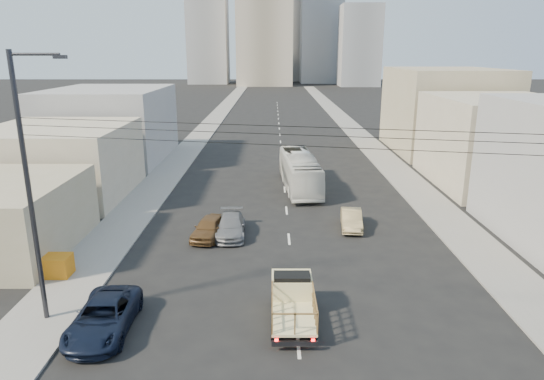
{
  "coord_description": "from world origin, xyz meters",
  "views": [
    {
      "loc": [
        -1.09,
        -15.84,
        11.88
      ],
      "look_at": [
        -1.12,
        13.55,
        3.5
      ],
      "focal_mm": 32.0,
      "sensor_mm": 36.0,
      "label": 1
    }
  ],
  "objects_px": {
    "sedan_brown": "(209,228)",
    "sedan_grey": "(231,226)",
    "flatbed_pickup": "(293,299)",
    "crate_stack": "(54,266)",
    "sedan_tan": "(351,219)",
    "streetlamp_left": "(30,185)",
    "navy_pickup": "(104,317)",
    "city_bus": "(300,171)"
  },
  "relations": [
    {
      "from": "sedan_brown",
      "to": "streetlamp_left",
      "type": "relative_size",
      "value": 0.34
    },
    {
      "from": "sedan_brown",
      "to": "sedan_grey",
      "type": "bearing_deg",
      "value": 27.0
    },
    {
      "from": "sedan_tan",
      "to": "navy_pickup",
      "type": "bearing_deg",
      "value": -129.07
    },
    {
      "from": "navy_pickup",
      "to": "streetlamp_left",
      "type": "distance_m",
      "value": 6.49
    },
    {
      "from": "flatbed_pickup",
      "to": "city_bus",
      "type": "xyz_separation_m",
      "value": [
        1.53,
        22.55,
        0.48
      ]
    },
    {
      "from": "sedan_brown",
      "to": "sedan_tan",
      "type": "xyz_separation_m",
      "value": [
        9.71,
        1.82,
        -0.06
      ]
    },
    {
      "from": "sedan_grey",
      "to": "streetlamp_left",
      "type": "relative_size",
      "value": 0.38
    },
    {
      "from": "city_bus",
      "to": "sedan_tan",
      "type": "relative_size",
      "value": 2.89
    },
    {
      "from": "sedan_tan",
      "to": "sedan_grey",
      "type": "relative_size",
      "value": 0.85
    },
    {
      "from": "city_bus",
      "to": "sedan_brown",
      "type": "height_order",
      "value": "city_bus"
    },
    {
      "from": "streetlamp_left",
      "to": "flatbed_pickup",
      "type": "bearing_deg",
      "value": -0.34
    },
    {
      "from": "navy_pickup",
      "to": "crate_stack",
      "type": "height_order",
      "value": "navy_pickup"
    },
    {
      "from": "navy_pickup",
      "to": "crate_stack",
      "type": "distance_m",
      "value": 7.0
    },
    {
      "from": "sedan_grey",
      "to": "navy_pickup",
      "type": "bearing_deg",
      "value": -114.03
    },
    {
      "from": "flatbed_pickup",
      "to": "sedan_tan",
      "type": "relative_size",
      "value": 1.13
    },
    {
      "from": "sedan_tan",
      "to": "streetlamp_left",
      "type": "bearing_deg",
      "value": -137.06
    },
    {
      "from": "flatbed_pickup",
      "to": "city_bus",
      "type": "distance_m",
      "value": 22.6
    },
    {
      "from": "flatbed_pickup",
      "to": "crate_stack",
      "type": "relative_size",
      "value": 2.45
    },
    {
      "from": "sedan_brown",
      "to": "sedan_grey",
      "type": "xyz_separation_m",
      "value": [
        1.39,
        0.4,
        -0.03
      ]
    },
    {
      "from": "sedan_grey",
      "to": "streetlamp_left",
      "type": "distance_m",
      "value": 14.27
    },
    {
      "from": "navy_pickup",
      "to": "streetlamp_left",
      "type": "relative_size",
      "value": 0.43
    },
    {
      "from": "navy_pickup",
      "to": "streetlamp_left",
      "type": "height_order",
      "value": "streetlamp_left"
    },
    {
      "from": "flatbed_pickup",
      "to": "sedan_grey",
      "type": "bearing_deg",
      "value": 109.08
    },
    {
      "from": "flatbed_pickup",
      "to": "sedan_grey",
      "type": "relative_size",
      "value": 0.96
    },
    {
      "from": "flatbed_pickup",
      "to": "sedan_grey",
      "type": "height_order",
      "value": "flatbed_pickup"
    },
    {
      "from": "navy_pickup",
      "to": "sedan_grey",
      "type": "xyz_separation_m",
      "value": [
        4.6,
        11.68,
        -0.05
      ]
    },
    {
      "from": "sedan_tan",
      "to": "sedan_brown",
      "type": "bearing_deg",
      "value": -163.88
    },
    {
      "from": "sedan_grey",
      "to": "sedan_tan",
      "type": "bearing_deg",
      "value": 7.16
    },
    {
      "from": "flatbed_pickup",
      "to": "streetlamp_left",
      "type": "distance_m",
      "value": 12.42
    },
    {
      "from": "navy_pickup",
      "to": "sedan_brown",
      "type": "relative_size",
      "value": 1.26
    },
    {
      "from": "sedan_tan",
      "to": "city_bus",
      "type": "bearing_deg",
      "value": 112.02
    },
    {
      "from": "navy_pickup",
      "to": "sedan_grey",
      "type": "bearing_deg",
      "value": 67.57
    },
    {
      "from": "sedan_brown",
      "to": "crate_stack",
      "type": "xyz_separation_m",
      "value": [
        -7.72,
        -5.93,
        -0.01
      ]
    },
    {
      "from": "flatbed_pickup",
      "to": "crate_stack",
      "type": "height_order",
      "value": "flatbed_pickup"
    },
    {
      "from": "navy_pickup",
      "to": "sedan_tan",
      "type": "relative_size",
      "value": 1.33
    },
    {
      "from": "sedan_grey",
      "to": "streetlamp_left",
      "type": "height_order",
      "value": "streetlamp_left"
    },
    {
      "from": "streetlamp_left",
      "to": "crate_stack",
      "type": "height_order",
      "value": "streetlamp_left"
    },
    {
      "from": "city_bus",
      "to": "crate_stack",
      "type": "relative_size",
      "value": 6.29
    },
    {
      "from": "flatbed_pickup",
      "to": "sedan_brown",
      "type": "distance_m",
      "value": 11.55
    },
    {
      "from": "sedan_brown",
      "to": "crate_stack",
      "type": "distance_m",
      "value": 9.73
    },
    {
      "from": "sedan_tan",
      "to": "sedan_grey",
      "type": "xyz_separation_m",
      "value": [
        -8.32,
        -1.42,
        0.02
      ]
    },
    {
      "from": "city_bus",
      "to": "sedan_brown",
      "type": "relative_size",
      "value": 2.75
    }
  ]
}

